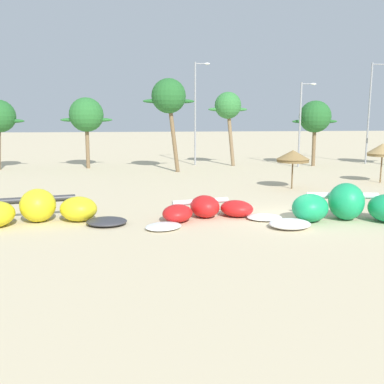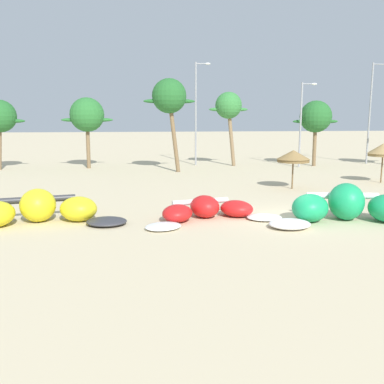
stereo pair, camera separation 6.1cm
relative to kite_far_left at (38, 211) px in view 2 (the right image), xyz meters
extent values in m
plane|color=beige|center=(11.65, -0.33, -0.59)|extent=(260.00, 260.00, 0.00)
ellipsoid|color=yellow|center=(-0.08, 0.43, 0.18)|extent=(1.93, 2.09, 1.54)
ellipsoid|color=yellow|center=(1.77, 0.31, -0.02)|extent=(2.44, 2.44, 1.14)
ellipsoid|color=#333338|center=(3.11, -0.66, -0.44)|extent=(2.07, 1.90, 0.31)
cylinder|color=#333338|center=(-0.20, 1.05, 0.34)|extent=(3.44, 0.93, 0.31)
cube|color=#333338|center=(-0.05, 0.25, 0.18)|extent=(1.35, 0.87, 0.04)
ellipsoid|color=white|center=(5.60, -1.68, -0.49)|extent=(2.15, 2.06, 0.21)
ellipsoid|color=red|center=(6.34, -0.49, -0.20)|extent=(1.93, 2.08, 0.79)
ellipsoid|color=red|center=(7.75, 0.20, -0.06)|extent=(1.70, 1.92, 1.07)
ellipsoid|color=red|center=(9.32, 0.14, -0.20)|extent=(2.17, 2.15, 0.79)
ellipsoid|color=white|center=(10.48, -0.65, -0.49)|extent=(1.85, 1.60, 0.21)
cylinder|color=white|center=(7.63, 0.78, 0.08)|extent=(2.91, 0.87, 0.27)
cube|color=white|center=(7.79, 0.04, -0.06)|extent=(1.16, 0.81, 0.04)
ellipsoid|color=white|center=(11.13, -2.28, -0.42)|extent=(2.13, 1.92, 0.35)
ellipsoid|color=#199E5B|center=(12.46, -1.30, 0.06)|extent=(2.47, 2.47, 1.30)
ellipsoid|color=#199E5B|center=(14.30, -1.17, 0.28)|extent=(1.93, 2.13, 1.75)
cylinder|color=white|center=(14.42, -0.52, 0.44)|extent=(3.44, 0.91, 0.31)
cube|color=white|center=(14.27, -1.35, 0.28)|extent=(1.35, 0.88, 0.04)
cylinder|color=brown|center=(15.04, 7.63, 0.42)|extent=(0.10, 0.10, 2.02)
cone|color=olive|center=(15.04, 7.63, 1.74)|extent=(2.25, 2.25, 0.62)
cylinder|color=brown|center=(15.04, 7.63, 1.33)|extent=(2.14, 2.14, 0.20)
cylinder|color=brown|center=(22.61, 9.33, 0.50)|extent=(0.10, 0.10, 2.18)
cone|color=#9E7F4C|center=(22.61, 9.33, 1.97)|extent=(2.22, 2.22, 0.75)
cylinder|color=olive|center=(22.61, 9.33, 1.49)|extent=(2.11, 2.11, 0.20)
cylinder|color=brown|center=(-7.91, 21.52, 1.88)|extent=(0.74, 0.36, 4.95)
sphere|color=#236028|center=(-7.71, 21.52, 4.35)|extent=(2.97, 2.97, 2.97)
ellipsoid|color=#236028|center=(-6.53, 21.52, 3.90)|extent=(2.08, 0.50, 0.36)
cylinder|color=brown|center=(0.06, 21.71, 1.95)|extent=(0.39, 0.36, 5.08)
sphere|color=#286B2D|center=(0.07, 21.71, 4.48)|extent=(3.21, 3.21, 3.21)
ellipsoid|color=#286B2D|center=(-1.21, 21.71, 4.00)|extent=(2.25, 0.50, 0.36)
ellipsoid|color=#286B2D|center=(1.36, 21.71, 4.00)|extent=(2.25, 0.50, 0.36)
cylinder|color=brown|center=(7.91, 17.78, 2.74)|extent=(1.11, 0.36, 6.66)
sphere|color=#236028|center=(7.53, 17.78, 6.07)|extent=(3.01, 3.01, 3.01)
ellipsoid|color=#236028|center=(6.33, 17.78, 5.61)|extent=(2.11, 0.50, 0.36)
ellipsoid|color=#236028|center=(8.74, 17.78, 5.61)|extent=(2.11, 0.50, 0.36)
cylinder|color=#7F6647|center=(14.04, 21.88, 2.40)|extent=(0.99, 0.36, 6.00)
sphere|color=#337A38|center=(13.73, 21.88, 5.40)|extent=(2.62, 2.62, 2.62)
ellipsoid|color=#337A38|center=(12.68, 21.88, 5.01)|extent=(1.84, 0.50, 0.36)
ellipsoid|color=#337A38|center=(14.78, 21.88, 5.01)|extent=(1.84, 0.50, 0.36)
cylinder|color=brown|center=(22.32, 20.67, 1.86)|extent=(0.41, 0.36, 4.91)
sphere|color=#236028|center=(22.29, 20.67, 4.31)|extent=(3.14, 3.14, 3.14)
ellipsoid|color=#236028|center=(21.04, 20.67, 3.84)|extent=(2.20, 0.50, 0.36)
ellipsoid|color=#236028|center=(23.55, 20.67, 3.84)|extent=(2.20, 0.50, 0.36)
cylinder|color=gray|center=(10.64, 23.05, 4.51)|extent=(0.18, 0.18, 10.21)
cylinder|color=gray|center=(11.23, 23.05, 9.47)|extent=(1.20, 0.10, 0.10)
ellipsoid|color=silver|center=(11.83, 23.05, 9.47)|extent=(0.56, 0.24, 0.20)
cylinder|color=gray|center=(20.48, 19.98, 3.47)|extent=(0.18, 0.18, 8.13)
cylinder|color=gray|center=(21.08, 19.98, 7.39)|extent=(1.20, 0.10, 0.10)
ellipsoid|color=silver|center=(21.68, 19.98, 7.39)|extent=(0.56, 0.24, 0.20)
cylinder|color=gray|center=(28.70, 21.86, 4.56)|extent=(0.18, 0.18, 10.31)
cylinder|color=gray|center=(29.45, 21.86, 9.57)|extent=(1.51, 0.10, 0.10)
camera|label=1|loc=(4.37, -19.44, 4.17)|focal=39.28mm
camera|label=2|loc=(4.43, -19.45, 4.17)|focal=39.28mm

